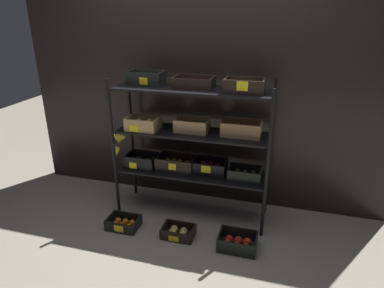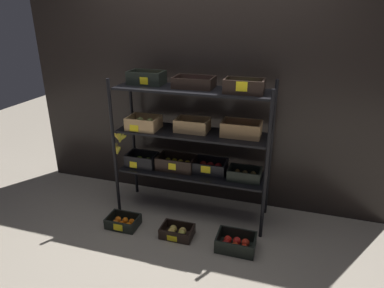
{
  "view_description": "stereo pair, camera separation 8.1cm",
  "coord_description": "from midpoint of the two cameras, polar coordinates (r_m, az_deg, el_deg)",
  "views": [
    {
      "loc": [
        0.81,
        -2.91,
        1.99
      ],
      "look_at": [
        0.0,
        0.0,
        0.77
      ],
      "focal_mm": 31.44,
      "sensor_mm": 36.0,
      "label": 1
    },
    {
      "loc": [
        0.89,
        -2.89,
        1.99
      ],
      "look_at": [
        0.0,
        0.0,
        0.77
      ],
      "focal_mm": 31.44,
      "sensor_mm": 36.0,
      "label": 2
    }
  ],
  "objects": [
    {
      "name": "display_rack",
      "position": [
        3.23,
        0.6,
        1.86
      ],
      "size": [
        1.61,
        0.45,
        1.44
      ],
      "color": "black",
      "rests_on": "ground_plane"
    },
    {
      "name": "storefront_wall",
      "position": [
        3.52,
        2.65,
        8.02
      ],
      "size": [
        3.87,
        0.12,
        2.28
      ],
      "primitive_type": "cube",
      "color": "black",
      "rests_on": "ground_plane"
    },
    {
      "name": "crate_ground_apple_red",
      "position": [
        3.14,
        8.21,
        -16.37
      ],
      "size": [
        0.34,
        0.25,
        0.13
      ],
      "color": "black",
      "rests_on": "ground_plane"
    },
    {
      "name": "crate_ground_apple_gold",
      "position": [
        3.26,
        -1.8,
        -14.69
      ],
      "size": [
        0.3,
        0.21,
        0.1
      ],
      "color": "black",
      "rests_on": "ground_plane"
    },
    {
      "name": "ground_plane",
      "position": [
        3.62,
        0.66,
        -11.36
      ],
      "size": [
        10.0,
        10.0,
        0.0
      ],
      "primitive_type": "plane",
      "color": "gray"
    },
    {
      "name": "crate_ground_tangerine",
      "position": [
        3.44,
        -10.91,
        -12.93
      ],
      "size": [
        0.3,
        0.22,
        0.11
      ],
      "color": "black",
      "rests_on": "ground_plane"
    }
  ]
}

